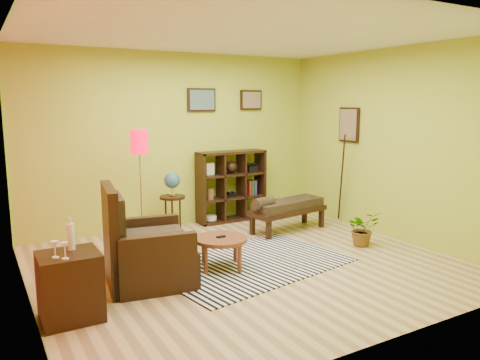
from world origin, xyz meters
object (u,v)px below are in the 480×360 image
globe_table (172,187)px  potted_plant (362,232)px  cube_shelf (232,186)px  bench (286,207)px  floor_lamp (140,152)px  coffee_table (221,242)px  armchair (144,253)px  side_cabinet (70,286)px

globe_table → potted_plant: (2.09, -1.95, -0.53)m
cube_shelf → bench: cube_shelf is taller
floor_lamp → coffee_table: bearing=-70.0°
coffee_table → bench: bearing=30.4°
armchair → globe_table: 2.07m
side_cabinet → globe_table: (1.93, 2.27, 0.40)m
globe_table → potted_plant: bearing=-43.0°
side_cabinet → bench: (3.51, 1.48, 0.06)m
floor_lamp → potted_plant: bearing=-30.7°
side_cabinet → bench: size_ratio=0.70×
armchair → cube_shelf: size_ratio=0.94×
floor_lamp → globe_table: size_ratio=1.72×
coffee_table → cube_shelf: bearing=57.8°
armchair → bench: (2.63, 0.96, 0.05)m
floor_lamp → cube_shelf: (1.79, 0.59, -0.72)m
globe_table → cube_shelf: size_ratio=0.79×
coffee_table → cube_shelf: (1.27, 2.01, 0.26)m
side_cabinet → coffee_table: bearing=15.2°
coffee_table → floor_lamp: bearing=110.0°
floor_lamp → cube_shelf: bearing=18.2°
side_cabinet → bench: side_cabinet is taller
coffee_table → armchair: bearing=178.6°
armchair → potted_plant: size_ratio=2.27×
armchair → side_cabinet: 1.03m
side_cabinet → potted_plant: (4.01, 0.33, -0.13)m
floor_lamp → globe_table: bearing=29.9°
floor_lamp → globe_table: 0.92m
bench → potted_plant: bench is taller
armchair → floor_lamp: bearing=72.6°
side_cabinet → potted_plant: bearing=4.7°
potted_plant → armchair: bearing=176.4°
cube_shelf → bench: size_ratio=0.88×
armchair → potted_plant: armchair is taller
bench → floor_lamp: bearing=168.5°
bench → potted_plant: 1.27m
side_cabinet → globe_table: side_cabinet is taller
floor_lamp → bench: bearing=-11.5°
globe_table → bench: bearing=-26.5°
armchair → globe_table: bearing=59.2°
globe_table → bench: size_ratio=0.70×
floor_lamp → bench: 2.42m
side_cabinet → floor_lamp: floor_lamp is taller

